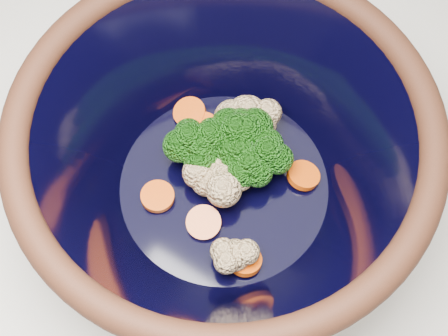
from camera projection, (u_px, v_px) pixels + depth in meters
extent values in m
plane|color=#9E7A54|center=(225.00, 314.00, 1.43)|extent=(3.00, 3.00, 0.00)
cube|color=silver|center=(225.00, 253.00, 1.03)|extent=(1.20, 1.20, 0.90)
cylinder|color=black|center=(224.00, 197.00, 0.58)|extent=(0.20, 0.20, 0.01)
torus|color=black|center=(224.00, 128.00, 0.46)|extent=(0.33, 0.33, 0.02)
cylinder|color=black|center=(224.00, 186.00, 0.55)|extent=(0.19, 0.19, 0.00)
cylinder|color=#608442|center=(246.00, 145.00, 0.56)|extent=(0.01, 0.01, 0.02)
ellipsoid|color=#206413|center=(247.00, 131.00, 0.54)|extent=(0.04, 0.04, 0.04)
cylinder|color=#608442|center=(202.00, 162.00, 0.55)|extent=(0.01, 0.01, 0.02)
ellipsoid|color=#206413|center=(202.00, 151.00, 0.54)|extent=(0.04, 0.04, 0.03)
cylinder|color=#608442|center=(240.00, 163.00, 0.55)|extent=(0.01, 0.01, 0.02)
ellipsoid|color=#206413|center=(240.00, 151.00, 0.53)|extent=(0.04, 0.04, 0.03)
cylinder|color=#608442|center=(191.00, 151.00, 0.56)|extent=(0.01, 0.01, 0.02)
ellipsoid|color=#206413|center=(189.00, 138.00, 0.54)|extent=(0.04, 0.04, 0.04)
cylinder|color=#608442|center=(266.00, 164.00, 0.55)|extent=(0.01, 0.01, 0.02)
ellipsoid|color=#206413|center=(268.00, 152.00, 0.53)|extent=(0.04, 0.04, 0.03)
cylinder|color=#608442|center=(248.00, 176.00, 0.55)|extent=(0.01, 0.01, 0.02)
ellipsoid|color=#206413|center=(249.00, 165.00, 0.53)|extent=(0.04, 0.04, 0.03)
cylinder|color=#608442|center=(236.00, 145.00, 0.56)|extent=(0.01, 0.01, 0.02)
ellipsoid|color=#206413|center=(237.00, 131.00, 0.54)|extent=(0.05, 0.05, 0.04)
cylinder|color=#608442|center=(211.00, 149.00, 0.56)|extent=(0.01, 0.01, 0.02)
ellipsoid|color=#206413|center=(210.00, 136.00, 0.54)|extent=(0.04, 0.04, 0.04)
sphere|color=beige|center=(258.00, 147.00, 0.55)|extent=(0.03, 0.03, 0.03)
sphere|color=beige|center=(231.00, 170.00, 0.54)|extent=(0.03, 0.03, 0.03)
sphere|color=beige|center=(232.00, 118.00, 0.56)|extent=(0.03, 0.03, 0.03)
sphere|color=beige|center=(219.00, 172.00, 0.54)|extent=(0.03, 0.03, 0.03)
sphere|color=beige|center=(258.00, 124.00, 0.56)|extent=(0.03, 0.03, 0.03)
sphere|color=beige|center=(243.00, 140.00, 0.56)|extent=(0.03, 0.03, 0.03)
sphere|color=beige|center=(218.00, 175.00, 0.54)|extent=(0.03, 0.03, 0.03)
sphere|color=beige|center=(226.00, 181.00, 0.54)|extent=(0.03, 0.03, 0.03)
sphere|color=beige|center=(227.00, 159.00, 0.55)|extent=(0.03, 0.03, 0.03)
sphere|color=beige|center=(207.00, 181.00, 0.54)|extent=(0.03, 0.03, 0.03)
sphere|color=beige|center=(235.00, 255.00, 0.51)|extent=(0.03, 0.03, 0.03)
cylinder|color=#E8510A|center=(190.00, 113.00, 0.58)|extent=(0.03, 0.03, 0.01)
cylinder|color=#E8510A|center=(303.00, 175.00, 0.55)|extent=(0.03, 0.03, 0.01)
cylinder|color=#E8510A|center=(245.00, 260.00, 0.52)|extent=(0.03, 0.03, 0.01)
cylinder|color=#E8510A|center=(223.00, 185.00, 0.55)|extent=(0.03, 0.03, 0.01)
cylinder|color=#E8510A|center=(158.00, 196.00, 0.54)|extent=(0.03, 0.03, 0.01)
cylinder|color=#E8510A|center=(204.00, 127.00, 0.57)|extent=(0.03, 0.03, 0.01)
cylinder|color=#E8510A|center=(204.00, 222.00, 0.53)|extent=(0.03, 0.03, 0.01)
cylinder|color=#E8510A|center=(214.00, 167.00, 0.56)|extent=(0.03, 0.03, 0.01)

